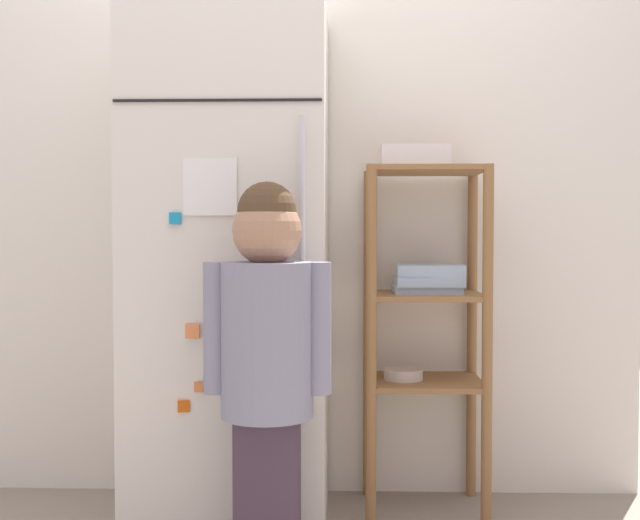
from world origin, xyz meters
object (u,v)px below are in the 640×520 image
refrigerator (231,263)px  child_standing (267,339)px  fruit_bin (416,159)px  pantry_shelf_unit (425,305)px

refrigerator → child_standing: refrigerator is taller
refrigerator → fruit_bin: refrigerator is taller
refrigerator → child_standing: size_ratio=1.56×
child_standing → pantry_shelf_unit: (0.50, 0.55, 0.05)m
refrigerator → fruit_bin: bearing=11.1°
child_standing → fruit_bin: 0.92m
child_standing → fruit_bin: (0.47, 0.56, 0.56)m
child_standing → fruit_bin: size_ratio=4.73×
refrigerator → pantry_shelf_unit: bearing=9.5°
pantry_shelf_unit → refrigerator: bearing=-170.5°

